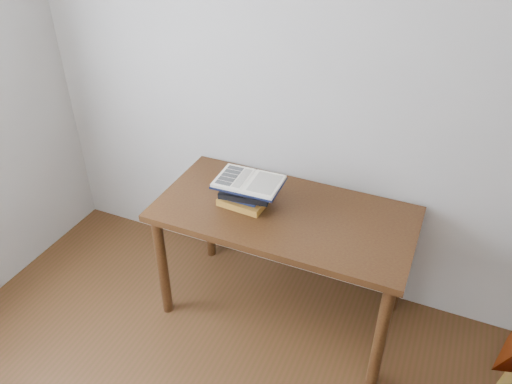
% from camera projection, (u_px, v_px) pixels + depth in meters
% --- Properties ---
extents(room_shell, '(3.54, 3.54, 2.62)m').
position_uv_depth(room_shell, '(61.00, 216.00, 1.04)').
color(room_shell, '#A7A39E').
rests_on(room_shell, ground).
extents(desk, '(1.34, 0.67, 0.72)m').
position_uv_depth(desk, '(284.00, 226.00, 2.64)').
color(desk, '#462E11').
rests_on(desk, ground).
extents(book_stack, '(0.29, 0.21, 0.16)m').
position_uv_depth(book_stack, '(245.00, 192.00, 2.60)').
color(book_stack, '#AF7427').
rests_on(book_stack, desk).
extents(open_book, '(0.34, 0.24, 0.03)m').
position_uv_depth(open_book, '(249.00, 182.00, 2.51)').
color(open_book, black).
rests_on(open_book, book_stack).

